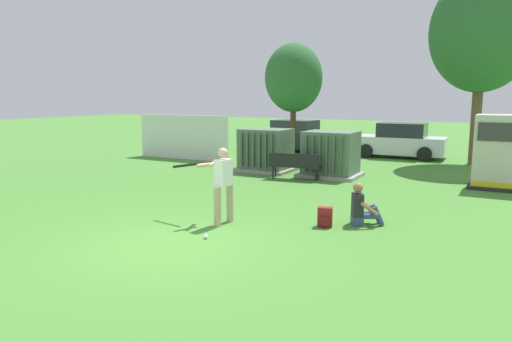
{
  "coord_description": "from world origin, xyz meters",
  "views": [
    {
      "loc": [
        5.66,
        -6.99,
        2.89
      ],
      "look_at": [
        0.03,
        3.5,
        1.0
      ],
      "focal_mm": 33.32,
      "sensor_mm": 36.0,
      "label": 1
    }
  ],
  "objects_px": {
    "transformer_west": "(266,151)",
    "sports_ball": "(206,237)",
    "parked_car_leftmost": "(293,137)",
    "transformer_mid_west": "(331,155)",
    "seated_spectator": "(362,208)",
    "backpack": "(325,217)",
    "generator_enclosure": "(499,152)",
    "park_bench": "(294,164)",
    "parked_car_left_of_center": "(399,141)",
    "batter": "(221,181)"
  },
  "relations": [
    {
      "from": "transformer_mid_west",
      "to": "seated_spectator",
      "type": "height_order",
      "value": "transformer_mid_west"
    },
    {
      "from": "transformer_mid_west",
      "to": "batter",
      "type": "height_order",
      "value": "batter"
    },
    {
      "from": "generator_enclosure",
      "to": "seated_spectator",
      "type": "distance_m",
      "value": 6.73
    },
    {
      "from": "transformer_mid_west",
      "to": "parked_car_left_of_center",
      "type": "height_order",
      "value": "same"
    },
    {
      "from": "transformer_west",
      "to": "park_bench",
      "type": "bearing_deg",
      "value": -35.48
    },
    {
      "from": "generator_enclosure",
      "to": "sports_ball",
      "type": "height_order",
      "value": "generator_enclosure"
    },
    {
      "from": "transformer_west",
      "to": "parked_car_left_of_center",
      "type": "xyz_separation_m",
      "value": [
        3.68,
        6.53,
        -0.04
      ]
    },
    {
      "from": "transformer_west",
      "to": "transformer_mid_west",
      "type": "relative_size",
      "value": 1.0
    },
    {
      "from": "batter",
      "to": "parked_car_left_of_center",
      "type": "relative_size",
      "value": 0.41
    },
    {
      "from": "transformer_mid_west",
      "to": "batter",
      "type": "relative_size",
      "value": 1.21
    },
    {
      "from": "transformer_west",
      "to": "backpack",
      "type": "distance_m",
      "value": 8.01
    },
    {
      "from": "backpack",
      "to": "parked_car_leftmost",
      "type": "relative_size",
      "value": 0.1
    },
    {
      "from": "park_bench",
      "to": "seated_spectator",
      "type": "height_order",
      "value": "seated_spectator"
    },
    {
      "from": "generator_enclosure",
      "to": "park_bench",
      "type": "bearing_deg",
      "value": -165.81
    },
    {
      "from": "sports_ball",
      "to": "parked_car_leftmost",
      "type": "height_order",
      "value": "parked_car_leftmost"
    },
    {
      "from": "backpack",
      "to": "seated_spectator",
      "type": "bearing_deg",
      "value": 40.14
    },
    {
      "from": "sports_ball",
      "to": "seated_spectator",
      "type": "bearing_deg",
      "value": 45.84
    },
    {
      "from": "transformer_mid_west",
      "to": "generator_enclosure",
      "type": "xyz_separation_m",
      "value": [
        5.34,
        0.36,
        0.35
      ]
    },
    {
      "from": "park_bench",
      "to": "parked_car_leftmost",
      "type": "height_order",
      "value": "parked_car_leftmost"
    },
    {
      "from": "backpack",
      "to": "park_bench",
      "type": "bearing_deg",
      "value": 120.15
    },
    {
      "from": "generator_enclosure",
      "to": "parked_car_left_of_center",
      "type": "xyz_separation_m",
      "value": [
        -4.28,
        6.21,
        -0.38
      ]
    },
    {
      "from": "seated_spectator",
      "to": "backpack",
      "type": "xyz_separation_m",
      "value": [
        -0.67,
        -0.56,
        -0.16
      ]
    },
    {
      "from": "transformer_mid_west",
      "to": "parked_car_leftmost",
      "type": "height_order",
      "value": "same"
    },
    {
      "from": "transformer_west",
      "to": "generator_enclosure",
      "type": "bearing_deg",
      "value": 2.34
    },
    {
      "from": "sports_ball",
      "to": "parked_car_left_of_center",
      "type": "height_order",
      "value": "parked_car_left_of_center"
    },
    {
      "from": "parked_car_left_of_center",
      "to": "park_bench",
      "type": "bearing_deg",
      "value": -103.94
    },
    {
      "from": "parked_car_left_of_center",
      "to": "parked_car_leftmost",
      "type": "bearing_deg",
      "value": 179.77
    },
    {
      "from": "backpack",
      "to": "transformer_west",
      "type": "bearing_deg",
      "value": 126.52
    },
    {
      "from": "parked_car_left_of_center",
      "to": "sports_ball",
      "type": "bearing_deg",
      "value": -92.86
    },
    {
      "from": "batter",
      "to": "parked_car_leftmost",
      "type": "height_order",
      "value": "batter"
    },
    {
      "from": "parked_car_leftmost",
      "to": "generator_enclosure",
      "type": "bearing_deg",
      "value": -32.66
    },
    {
      "from": "generator_enclosure",
      "to": "parked_car_leftmost",
      "type": "height_order",
      "value": "generator_enclosure"
    },
    {
      "from": "transformer_west",
      "to": "batter",
      "type": "xyz_separation_m",
      "value": [
        2.6,
        -7.28,
        0.19
      ]
    },
    {
      "from": "park_bench",
      "to": "transformer_west",
      "type": "bearing_deg",
      "value": 144.52
    },
    {
      "from": "seated_spectator",
      "to": "sports_ball",
      "type": "bearing_deg",
      "value": -134.16
    },
    {
      "from": "batter",
      "to": "backpack",
      "type": "xyz_separation_m",
      "value": [
        2.16,
        0.86,
        -0.76
      ]
    },
    {
      "from": "backpack",
      "to": "parked_car_left_of_center",
      "type": "xyz_separation_m",
      "value": [
        -1.08,
        12.95,
        0.54
      ]
    },
    {
      "from": "transformer_west",
      "to": "parked_car_leftmost",
      "type": "height_order",
      "value": "same"
    },
    {
      "from": "transformer_mid_west",
      "to": "generator_enclosure",
      "type": "distance_m",
      "value": 5.36
    },
    {
      "from": "backpack",
      "to": "transformer_mid_west",
      "type": "bearing_deg",
      "value": 108.46
    },
    {
      "from": "generator_enclosure",
      "to": "parked_car_leftmost",
      "type": "relative_size",
      "value": 0.53
    },
    {
      "from": "parked_car_leftmost",
      "to": "transformer_mid_west",
      "type": "bearing_deg",
      "value": -56.4
    },
    {
      "from": "backpack",
      "to": "parked_car_left_of_center",
      "type": "bearing_deg",
      "value": 94.75
    },
    {
      "from": "batter",
      "to": "parked_car_leftmost",
      "type": "relative_size",
      "value": 0.4
    },
    {
      "from": "seated_spectator",
      "to": "backpack",
      "type": "relative_size",
      "value": 2.19
    },
    {
      "from": "transformer_mid_west",
      "to": "parked_car_left_of_center",
      "type": "distance_m",
      "value": 6.65
    },
    {
      "from": "parked_car_leftmost",
      "to": "park_bench",
      "type": "bearing_deg",
      "value": -65.82
    },
    {
      "from": "generator_enclosure",
      "to": "park_bench",
      "type": "relative_size",
      "value": 1.25
    },
    {
      "from": "transformer_west",
      "to": "sports_ball",
      "type": "bearing_deg",
      "value": -70.81
    },
    {
      "from": "generator_enclosure",
      "to": "park_bench",
      "type": "distance_m",
      "value": 6.44
    }
  ]
}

